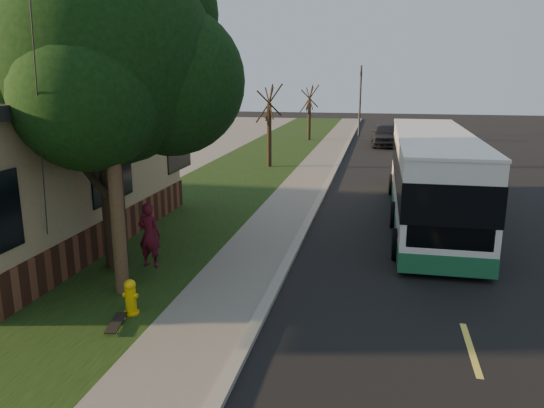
{
  "coord_description": "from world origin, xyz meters",
  "views": [
    {
      "loc": [
        2.22,
        -9.21,
        4.83
      ],
      "look_at": [
        -0.5,
        4.08,
        1.5
      ],
      "focal_mm": 35.0,
      "sensor_mm": 36.0,
      "label": 1
    }
  ],
  "objects": [
    {
      "name": "ground",
      "position": [
        0.0,
        0.0,
        0.0
      ],
      "size": [
        120.0,
        120.0,
        0.0
      ],
      "primitive_type": "plane",
      "color": "black",
      "rests_on": "ground"
    },
    {
      "name": "road",
      "position": [
        4.0,
        10.0,
        0.01
      ],
      "size": [
        8.0,
        80.0,
        0.01
      ],
      "primitive_type": "cube",
      "color": "black",
      "rests_on": "ground"
    },
    {
      "name": "curb",
      "position": [
        0.0,
        10.0,
        0.06
      ],
      "size": [
        0.25,
        80.0,
        0.12
      ],
      "primitive_type": "cube",
      "color": "gray",
      "rests_on": "ground"
    },
    {
      "name": "sidewalk",
      "position": [
        -1.0,
        10.0,
        0.04
      ],
      "size": [
        2.0,
        80.0,
        0.08
      ],
      "primitive_type": "cube",
      "color": "slate",
      "rests_on": "ground"
    },
    {
      "name": "grass_verge",
      "position": [
        -4.5,
        10.0,
        0.04
      ],
      "size": [
        5.0,
        80.0,
        0.07
      ],
      "primitive_type": "cube",
      "color": "black",
      "rests_on": "ground"
    },
    {
      "name": "fire_hydrant",
      "position": [
        -2.6,
        0.0,
        0.43
      ],
      "size": [
        0.32,
        0.32,
        0.74
      ],
      "color": "#E1B50B",
      "rests_on": "grass_verge"
    },
    {
      "name": "utility_pole",
      "position": [
        -3.31,
        0.99,
        4.63
      ],
      "size": [
        2.86,
        3.21,
        9.07
      ],
      "color": "#473321",
      "rests_on": "ground"
    },
    {
      "name": "leafy_tree",
      "position": [
        -4.17,
        2.65,
        5.17
      ],
      "size": [
        6.3,
        6.0,
        7.8
      ],
      "color": "black",
      "rests_on": "grass_verge"
    },
    {
      "name": "bare_tree_near",
      "position": [
        -3.5,
        18.0,
        2.15
      ],
      "size": [
        1.38,
        1.21,
        4.31
      ],
      "color": "black",
      "rests_on": "grass_verge"
    },
    {
      "name": "bare_tree_far",
      "position": [
        -3.0,
        30.0,
        2.0
      ],
      "size": [
        1.38,
        1.21,
        4.03
      ],
      "color": "black",
      "rests_on": "grass_verge"
    },
    {
      "name": "traffic_signal",
      "position": [
        0.5,
        34.0,
        3.16
      ],
      "size": [
        0.18,
        0.22,
        5.5
      ],
      "color": "#2D2D30",
      "rests_on": "ground"
    },
    {
      "name": "transit_bus",
      "position": [
        3.92,
        8.68,
        1.59
      ],
      "size": [
        2.54,
        11.0,
        2.98
      ],
      "color": "silver",
      "rests_on": "ground"
    },
    {
      "name": "skateboarder",
      "position": [
        -3.36,
        2.65,
        0.9
      ],
      "size": [
        0.64,
        0.46,
        1.67
      ],
      "primitive_type": "imported",
      "rotation": [
        0.0,
        0.0,
        3.04
      ],
      "color": "#53101F",
      "rests_on": "grass_verge"
    },
    {
      "name": "skateboard_main",
      "position": [
        -2.64,
        -0.58,
        0.13
      ],
      "size": [
        0.42,
        0.92,
        0.08
      ],
      "color": "black",
      "rests_on": "grass_verge"
    },
    {
      "name": "dumpster",
      "position": [
        -9.5,
        6.79,
        0.74
      ],
      "size": [
        1.85,
        1.62,
        1.4
      ],
      "color": "black",
      "rests_on": "building_lot"
    },
    {
      "name": "distant_car",
      "position": [
        2.55,
        28.2,
        0.78
      ],
      "size": [
        2.05,
        4.67,
        1.57
      ],
      "primitive_type": "imported",
      "rotation": [
        0.0,
        0.0,
        0.04
      ],
      "color": "black",
      "rests_on": "ground"
    }
  ]
}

